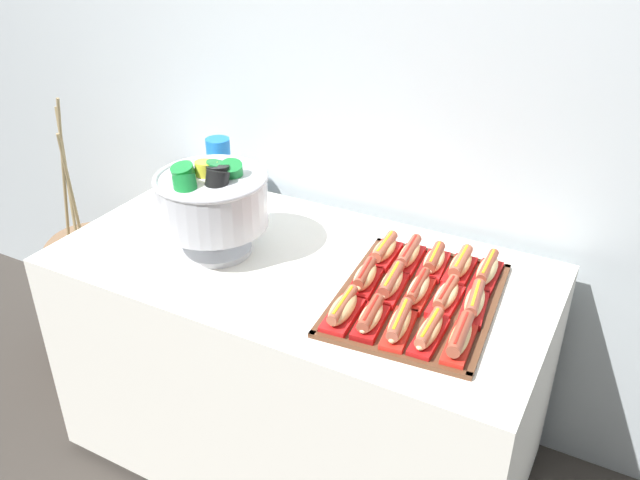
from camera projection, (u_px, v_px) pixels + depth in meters
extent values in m
plane|color=#38332D|center=(303.00, 453.00, 2.33)|extent=(10.00, 10.00, 0.00)
cube|color=#B2BCC1|center=(374.00, 49.00, 2.06)|extent=(6.00, 0.10, 2.60)
cube|color=white|center=(301.00, 361.00, 2.13)|extent=(1.45, 0.75, 0.74)
cylinder|color=black|center=(116.00, 435.00, 2.37)|extent=(0.05, 0.05, 0.04)
cylinder|color=black|center=(206.00, 352.00, 2.78)|extent=(0.05, 0.05, 0.04)
cylinder|color=black|center=(498.00, 462.00, 2.27)|extent=(0.05, 0.05, 0.04)
cylinder|color=brown|center=(100.00, 295.00, 2.72)|extent=(0.31, 0.31, 0.52)
torus|color=brown|center=(108.00, 337.00, 2.83)|extent=(0.42, 0.42, 0.08)
torus|color=brown|center=(105.00, 321.00, 2.79)|extent=(0.44, 0.44, 0.08)
torus|color=brown|center=(101.00, 304.00, 2.74)|extent=(0.43, 0.43, 0.08)
torus|color=brown|center=(98.00, 286.00, 2.70)|extent=(0.41, 0.41, 0.08)
torus|color=brown|center=(94.00, 268.00, 2.66)|extent=(0.39, 0.39, 0.08)
torus|color=brown|center=(91.00, 249.00, 2.62)|extent=(0.37, 0.37, 0.08)
cylinder|color=#937F56|center=(71.00, 191.00, 2.43)|extent=(0.07, 0.07, 0.47)
cylinder|color=#937F56|center=(63.00, 171.00, 2.47)|extent=(0.10, 0.02, 0.57)
cylinder|color=#937F56|center=(67.00, 176.00, 2.49)|extent=(0.05, 0.07, 0.52)
cube|color=#56331E|center=(417.00, 300.00, 1.77)|extent=(0.45, 0.56, 0.01)
cube|color=#56331E|center=(387.00, 353.00, 1.57)|extent=(0.40, 0.05, 0.01)
cube|color=#56331E|center=(441.00, 253.00, 1.97)|extent=(0.40, 0.05, 0.01)
cube|color=#56331E|center=(349.00, 282.00, 1.84)|extent=(0.06, 0.52, 0.01)
cube|color=#56331E|center=(491.00, 314.00, 1.70)|extent=(0.06, 0.52, 0.01)
cube|color=red|center=(342.00, 316.00, 1.69)|extent=(0.08, 0.17, 0.02)
ellipsoid|color=tan|center=(343.00, 308.00, 1.68)|extent=(0.07, 0.16, 0.04)
cylinder|color=#A8563D|center=(343.00, 304.00, 1.67)|extent=(0.04, 0.16, 0.03)
cylinder|color=yellow|center=(343.00, 300.00, 1.66)|extent=(0.02, 0.13, 0.01)
cube|color=#B21414|center=(370.00, 323.00, 1.66)|extent=(0.08, 0.16, 0.02)
ellipsoid|color=beige|center=(371.00, 316.00, 1.65)|extent=(0.07, 0.15, 0.04)
cylinder|color=brown|center=(371.00, 313.00, 1.65)|extent=(0.05, 0.14, 0.03)
cylinder|color=red|center=(371.00, 308.00, 1.64)|extent=(0.02, 0.11, 0.01)
cube|color=red|center=(399.00, 330.00, 1.64)|extent=(0.08, 0.18, 0.02)
ellipsoid|color=#E0BC7F|center=(399.00, 323.00, 1.63)|extent=(0.07, 0.17, 0.04)
cylinder|color=#9E4C38|center=(400.00, 319.00, 1.62)|extent=(0.05, 0.16, 0.03)
cylinder|color=yellow|center=(400.00, 314.00, 1.61)|extent=(0.03, 0.13, 0.01)
cube|color=#B21414|center=(428.00, 337.00, 1.61)|extent=(0.06, 0.17, 0.02)
ellipsoid|color=#E0BC7F|center=(429.00, 331.00, 1.60)|extent=(0.05, 0.16, 0.04)
cylinder|color=#A8563D|center=(430.00, 327.00, 1.60)|extent=(0.03, 0.15, 0.03)
cylinder|color=yellow|center=(430.00, 323.00, 1.59)|extent=(0.01, 0.13, 0.01)
cube|color=red|center=(459.00, 345.00, 1.58)|extent=(0.07, 0.17, 0.02)
ellipsoid|color=tan|center=(460.00, 338.00, 1.57)|extent=(0.06, 0.16, 0.04)
cylinder|color=brown|center=(461.00, 333.00, 1.57)|extent=(0.05, 0.16, 0.03)
cylinder|color=red|center=(461.00, 328.00, 1.56)|extent=(0.02, 0.13, 0.01)
cube|color=#B21414|center=(365.00, 283.00, 1.82)|extent=(0.09, 0.16, 0.02)
ellipsoid|color=#E0BC7F|center=(365.00, 276.00, 1.81)|extent=(0.07, 0.15, 0.04)
cylinder|color=brown|center=(365.00, 272.00, 1.80)|extent=(0.05, 0.13, 0.03)
cylinder|color=red|center=(365.00, 268.00, 1.80)|extent=(0.02, 0.11, 0.01)
cube|color=red|center=(391.00, 289.00, 1.79)|extent=(0.08, 0.17, 0.02)
ellipsoid|color=beige|center=(391.00, 283.00, 1.78)|extent=(0.07, 0.16, 0.04)
cylinder|color=#9E4C38|center=(391.00, 279.00, 1.78)|extent=(0.05, 0.15, 0.03)
cylinder|color=yellow|center=(392.00, 274.00, 1.77)|extent=(0.02, 0.13, 0.01)
cube|color=red|center=(418.00, 296.00, 1.77)|extent=(0.07, 0.17, 0.02)
ellipsoid|color=beige|center=(418.00, 288.00, 1.76)|extent=(0.06, 0.16, 0.04)
cylinder|color=brown|center=(419.00, 284.00, 1.75)|extent=(0.04, 0.15, 0.03)
cylinder|color=red|center=(419.00, 281.00, 1.75)|extent=(0.02, 0.12, 0.01)
cube|color=red|center=(445.00, 302.00, 1.74)|extent=(0.07, 0.16, 0.02)
ellipsoid|color=beige|center=(446.00, 295.00, 1.73)|extent=(0.06, 0.15, 0.04)
cylinder|color=#A8563D|center=(446.00, 292.00, 1.73)|extent=(0.03, 0.14, 0.03)
cylinder|color=red|center=(447.00, 288.00, 1.72)|extent=(0.01, 0.12, 0.01)
cube|color=red|center=(474.00, 308.00, 1.72)|extent=(0.08, 0.17, 0.02)
ellipsoid|color=#E0BC7F|center=(475.00, 302.00, 1.71)|extent=(0.07, 0.16, 0.04)
cylinder|color=#9E4C38|center=(475.00, 298.00, 1.70)|extent=(0.05, 0.15, 0.03)
cylinder|color=yellow|center=(476.00, 293.00, 1.69)|extent=(0.03, 0.12, 0.01)
cube|color=red|center=(384.00, 255.00, 1.95)|extent=(0.08, 0.17, 0.02)
ellipsoid|color=tan|center=(384.00, 249.00, 1.94)|extent=(0.06, 0.15, 0.04)
cylinder|color=#A8563D|center=(384.00, 246.00, 1.94)|extent=(0.04, 0.15, 0.03)
cylinder|color=yellow|center=(385.00, 242.00, 1.93)|extent=(0.02, 0.13, 0.01)
cube|color=red|center=(408.00, 260.00, 1.93)|extent=(0.08, 0.17, 0.02)
ellipsoid|color=#E0BC7F|center=(409.00, 254.00, 1.92)|extent=(0.06, 0.16, 0.04)
cylinder|color=#9E4C38|center=(409.00, 250.00, 1.91)|extent=(0.05, 0.16, 0.03)
cylinder|color=red|center=(410.00, 246.00, 1.90)|extent=(0.02, 0.13, 0.01)
cube|color=red|center=(434.00, 266.00, 1.90)|extent=(0.08, 0.16, 0.02)
ellipsoid|color=beige|center=(434.00, 260.00, 1.89)|extent=(0.07, 0.15, 0.04)
cylinder|color=brown|center=(435.00, 257.00, 1.89)|extent=(0.05, 0.14, 0.03)
cylinder|color=yellow|center=(435.00, 252.00, 1.88)|extent=(0.02, 0.12, 0.01)
cube|color=#B21414|center=(460.00, 271.00, 1.87)|extent=(0.07, 0.17, 0.02)
ellipsoid|color=#E0BC7F|center=(460.00, 265.00, 1.86)|extent=(0.06, 0.16, 0.04)
cylinder|color=#A8563D|center=(461.00, 261.00, 1.86)|extent=(0.04, 0.15, 0.03)
cylinder|color=yellow|center=(461.00, 256.00, 1.85)|extent=(0.01, 0.12, 0.01)
cube|color=#B21414|center=(486.00, 277.00, 1.85)|extent=(0.07, 0.18, 0.02)
ellipsoid|color=#E0BC7F|center=(487.00, 270.00, 1.84)|extent=(0.06, 0.16, 0.04)
cylinder|color=brown|center=(488.00, 266.00, 1.83)|extent=(0.04, 0.16, 0.03)
cylinder|color=yellow|center=(488.00, 262.00, 1.82)|extent=(0.01, 0.13, 0.01)
cylinder|color=silver|center=(217.00, 248.00, 2.00)|extent=(0.21, 0.21, 0.02)
cone|color=silver|center=(216.00, 235.00, 1.98)|extent=(0.07, 0.07, 0.08)
cylinder|color=silver|center=(213.00, 201.00, 1.92)|extent=(0.32, 0.32, 0.15)
torus|color=silver|center=(211.00, 178.00, 1.89)|extent=(0.33, 0.33, 0.02)
cylinder|color=black|center=(219.00, 186.00, 1.90)|extent=(0.10, 0.10, 0.13)
cylinder|color=#197A33|center=(232.00, 181.00, 1.93)|extent=(0.11, 0.11, 0.14)
cylinder|color=#197A33|center=(214.00, 183.00, 1.92)|extent=(0.11, 0.11, 0.13)
cylinder|color=yellow|center=(206.00, 182.00, 1.92)|extent=(0.09, 0.10, 0.13)
cylinder|color=#197A33|center=(187.00, 184.00, 1.91)|extent=(0.09, 0.12, 0.14)
cylinder|color=#197A33|center=(187.00, 197.00, 1.83)|extent=(0.11, 0.10, 0.15)
cylinder|color=black|center=(216.00, 192.00, 1.86)|extent=(0.09, 0.13, 0.15)
cylinder|color=blue|center=(221.00, 181.00, 2.32)|extent=(0.08, 0.08, 0.11)
cylinder|color=blue|center=(220.00, 176.00, 2.31)|extent=(0.08, 0.08, 0.11)
cylinder|color=blue|center=(220.00, 171.00, 2.30)|extent=(0.08, 0.08, 0.11)
cylinder|color=blue|center=(219.00, 165.00, 2.29)|extent=(0.08, 0.08, 0.11)
cylinder|color=blue|center=(219.00, 160.00, 2.28)|extent=(0.08, 0.08, 0.11)
cylinder|color=blue|center=(218.00, 154.00, 2.27)|extent=(0.08, 0.08, 0.11)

